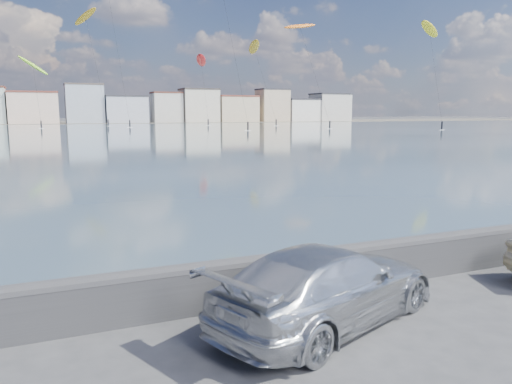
% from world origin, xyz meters
% --- Properties ---
extents(ground, '(700.00, 700.00, 0.00)m').
position_xyz_m(ground, '(0.00, 0.00, 0.00)').
color(ground, '#333335').
rests_on(ground, ground).
extents(bay_water, '(500.00, 177.00, 0.00)m').
position_xyz_m(bay_water, '(0.00, 91.50, 0.01)').
color(bay_water, '#345059').
rests_on(bay_water, ground).
extents(far_shore_strip, '(500.00, 60.00, 0.00)m').
position_xyz_m(far_shore_strip, '(0.00, 200.00, 0.01)').
color(far_shore_strip, '#4C473D').
rests_on(far_shore_strip, ground).
extents(seawall, '(400.00, 0.36, 1.08)m').
position_xyz_m(seawall, '(0.00, 2.70, 0.58)').
color(seawall, '#28282B').
rests_on(seawall, ground).
extents(far_buildings, '(240.79, 13.26, 14.60)m').
position_xyz_m(far_buildings, '(1.31, 186.00, 6.03)').
color(far_buildings, beige).
rests_on(far_buildings, ground).
extents(car_silver, '(5.71, 3.97, 1.54)m').
position_xyz_m(car_silver, '(1.34, 1.25, 0.77)').
color(car_silver, '#BABDC2').
rests_on(car_silver, ground).
extents(kitesurfer_0, '(8.07, 18.29, 35.05)m').
position_xyz_m(kitesurfer_0, '(10.34, 155.80, 31.78)').
color(kitesurfer_0, '#BF8C19').
rests_on(kitesurfer_0, ground).
extents(kitesurfer_4, '(8.67, 11.49, 25.46)m').
position_xyz_m(kitesurfer_4, '(82.01, 89.60, 23.01)').
color(kitesurfer_4, yellow).
rests_on(kitesurfer_4, ground).
extents(kitesurfer_6, '(8.83, 11.23, 26.49)m').
position_xyz_m(kitesurfer_6, '(57.00, 107.53, 24.74)').
color(kitesurfer_6, orange).
rests_on(kitesurfer_6, ground).
extents(kitesurfer_9, '(6.21, 16.81, 22.23)m').
position_xyz_m(kitesurfer_9, '(43.89, 148.97, 19.97)').
color(kitesurfer_9, red).
rests_on(kitesurfer_9, ground).
extents(kitesurfer_11, '(8.30, 12.79, 18.80)m').
position_xyz_m(kitesurfer_11, '(-4.83, 137.29, 15.71)').
color(kitesurfer_11, '#8CD826').
rests_on(kitesurfer_11, ground).
extents(kitesurfer_15, '(5.13, 18.12, 25.96)m').
position_xyz_m(kitesurfer_15, '(57.68, 138.58, 23.49)').
color(kitesurfer_15, '#BF8C19').
rests_on(kitesurfer_15, ground).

